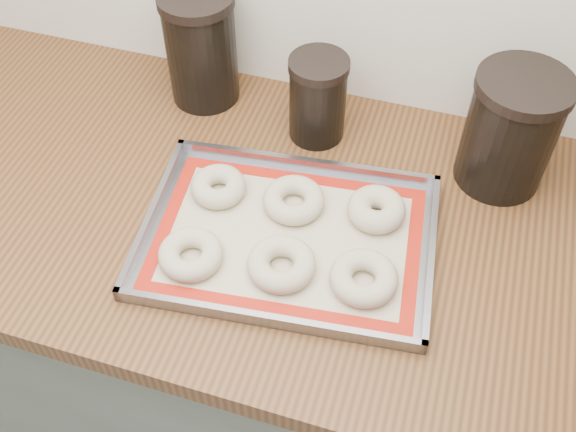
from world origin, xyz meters
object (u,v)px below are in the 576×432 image
(bagel_front_right, at_px, (364,278))
(canister_left, at_px, (201,48))
(bagel_back_left, at_px, (218,186))
(canister_mid, at_px, (318,98))
(baking_tray, at_px, (288,237))
(canister_right, at_px, (510,131))
(bagel_back_right, at_px, (376,209))
(bagel_front_left, at_px, (191,254))
(bagel_front_mid, at_px, (281,264))
(bagel_back_mid, at_px, (294,200))

(bagel_front_right, bearing_deg, canister_left, 138.30)
(bagel_back_left, distance_m, canister_mid, 0.24)
(baking_tray, bearing_deg, canister_right, 38.82)
(bagel_back_left, distance_m, bagel_back_right, 0.26)
(bagel_front_left, xyz_separation_m, bagel_front_mid, (0.14, 0.02, 0.00))
(canister_left, xyz_separation_m, canister_mid, (0.23, -0.04, -0.03))
(baking_tray, distance_m, bagel_back_mid, 0.07)
(bagel_front_left, distance_m, bagel_back_right, 0.31)
(bagel_front_left, xyz_separation_m, bagel_back_mid, (0.12, 0.15, -0.00))
(baking_tray, relative_size, canister_mid, 3.05)
(bagel_front_left, xyz_separation_m, bagel_front_right, (0.26, 0.04, 0.00))
(canister_mid, height_order, canister_right, canister_right)
(bagel_front_right, xyz_separation_m, bagel_back_left, (-0.27, 0.11, -0.00))
(bagel_front_right, bearing_deg, bagel_front_left, -172.45)
(bagel_front_mid, xyz_separation_m, canister_mid, (-0.03, 0.32, 0.06))
(bagel_front_left, xyz_separation_m, bagel_back_right, (0.25, 0.17, 0.00))
(canister_left, height_order, canister_mid, canister_left)
(bagel_back_mid, xyz_separation_m, canister_mid, (-0.01, 0.19, 0.06))
(baking_tray, bearing_deg, bagel_back_left, 157.37)
(bagel_front_right, bearing_deg, bagel_back_right, 94.53)
(bagel_back_left, xyz_separation_m, canister_right, (0.44, 0.19, 0.08))
(bagel_front_left, relative_size, canister_mid, 0.62)
(bagel_back_mid, height_order, canister_mid, canister_mid)
(bagel_front_mid, relative_size, canister_mid, 0.65)
(canister_left, bearing_deg, bagel_front_right, -41.70)
(bagel_back_right, bearing_deg, bagel_back_left, -174.17)
(bagel_back_mid, bearing_deg, baking_tray, -80.77)
(canister_left, bearing_deg, canister_mid, -10.29)
(baking_tray, bearing_deg, bagel_front_right, -21.05)
(bagel_front_mid, distance_m, canister_right, 0.43)
(canister_left, bearing_deg, baking_tray, -49.09)
(bagel_front_left, distance_m, canister_left, 0.42)
(bagel_front_mid, xyz_separation_m, bagel_front_right, (0.13, 0.01, -0.00))
(bagel_back_right, xyz_separation_m, canister_right, (0.18, 0.16, 0.08))
(bagel_back_right, distance_m, canister_mid, 0.23)
(bagel_front_mid, distance_m, canister_left, 0.46)
(bagel_back_mid, relative_size, canister_mid, 0.63)
(canister_left, bearing_deg, bagel_back_mid, -43.06)
(canister_right, bearing_deg, bagel_front_left, -142.63)
(bagel_front_left, xyz_separation_m, canister_mid, (0.10, 0.34, 0.06))
(baking_tray, height_order, bagel_back_left, bagel_back_left)
(bagel_front_right, xyz_separation_m, canister_right, (0.17, 0.30, 0.08))
(bagel_back_right, bearing_deg, bagel_front_left, -145.84)
(bagel_front_right, bearing_deg, canister_mid, 117.36)
(baking_tray, xyz_separation_m, bagel_back_right, (0.12, 0.09, 0.02))
(bagel_front_left, height_order, bagel_back_mid, same)
(bagel_back_left, distance_m, canister_left, 0.28)
(bagel_back_left, bearing_deg, bagel_front_left, -86.02)
(bagel_front_left, relative_size, bagel_back_mid, 0.99)
(bagel_front_right, bearing_deg, canister_right, 60.31)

